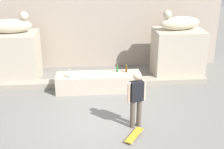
% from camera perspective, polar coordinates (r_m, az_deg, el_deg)
% --- Properties ---
extents(ground_plane, '(40.00, 40.00, 0.00)m').
position_cam_1_polar(ground_plane, '(8.87, -2.03, -8.62)').
color(ground_plane, slate).
extents(pedestal_left, '(1.89, 1.39, 1.86)m').
position_cam_1_polar(pedestal_left, '(11.83, -18.42, 3.17)').
color(pedestal_left, '#B7AD99').
rests_on(pedestal_left, ground_plane).
extents(pedestal_right, '(1.89, 1.39, 1.86)m').
position_cam_1_polar(pedestal_right, '(11.99, 12.48, 4.03)').
color(pedestal_right, '#B7AD99').
rests_on(pedestal_right, ground_plane).
extents(statue_reclining_left, '(1.64, 0.70, 0.78)m').
position_cam_1_polar(statue_reclining_left, '(11.52, -18.96, 8.91)').
color(statue_reclining_left, beige).
rests_on(statue_reclining_left, pedestal_left).
extents(statue_reclining_right, '(1.67, 0.84, 0.78)m').
position_cam_1_polar(statue_reclining_right, '(11.67, 12.81, 9.70)').
color(statue_reclining_right, beige).
rests_on(statue_reclining_right, pedestal_right).
extents(ledge_block, '(2.99, 0.80, 0.63)m').
position_cam_1_polar(ledge_block, '(10.57, -2.58, -1.49)').
color(ledge_block, '#B7AD99').
rests_on(ledge_block, ground_plane).
extents(skater, '(0.52, 0.29, 1.67)m').
position_cam_1_polar(skater, '(8.12, 4.70, -4.34)').
color(skater, brown).
rests_on(skater, ground_plane).
extents(skateboard, '(0.60, 0.78, 0.08)m').
position_cam_1_polar(skateboard, '(8.07, 4.29, -11.54)').
color(skateboard, gold).
rests_on(skateboard, ground_plane).
extents(bottle_clear, '(0.07, 0.07, 0.32)m').
position_cam_1_polar(bottle_clear, '(10.18, -8.14, 0.10)').
color(bottle_clear, silver).
rests_on(bottle_clear, ledge_block).
extents(bottle_brown, '(0.07, 0.07, 0.27)m').
position_cam_1_polar(bottle_brown, '(10.59, 2.77, 1.04)').
color(bottle_brown, '#593314').
rests_on(bottle_brown, ledge_block).
extents(bottle_green, '(0.07, 0.07, 0.26)m').
position_cam_1_polar(bottle_green, '(10.61, 1.01, 1.06)').
color(bottle_green, '#1E722D').
rests_on(bottle_green, ledge_block).
extents(stair_step, '(8.23, 0.50, 0.19)m').
position_cam_1_polar(stair_step, '(11.11, -2.66, -1.50)').
color(stair_step, gray).
rests_on(stair_step, ground_plane).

